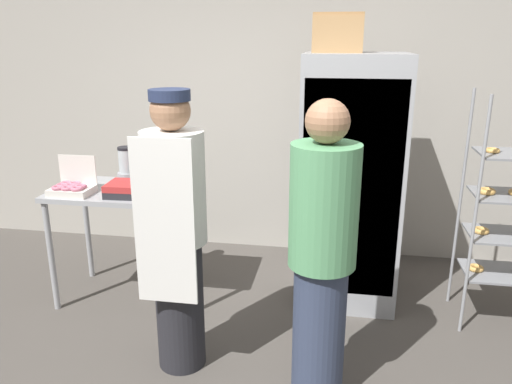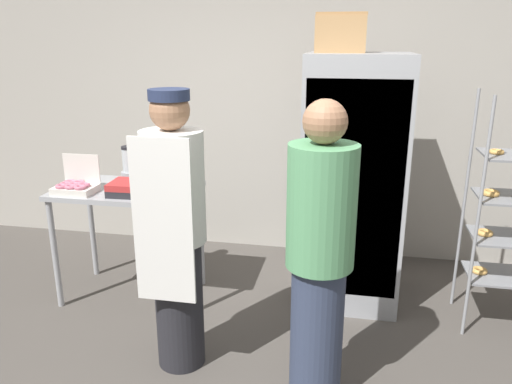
{
  "view_description": "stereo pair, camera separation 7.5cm",
  "coord_description": "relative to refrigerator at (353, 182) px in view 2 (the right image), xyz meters",
  "views": [
    {
      "loc": [
        0.52,
        -2.07,
        1.93
      ],
      "look_at": [
        0.04,
        0.75,
        1.05
      ],
      "focal_mm": 35.0,
      "sensor_mm": 36.0,
      "label": 1
    },
    {
      "loc": [
        0.59,
        -2.06,
        1.93
      ],
      "look_at": [
        0.04,
        0.75,
        1.05
      ],
      "focal_mm": 35.0,
      "sensor_mm": 36.0,
      "label": 2
    }
  ],
  "objects": [
    {
      "name": "cardboard_storage_box",
      "position": [
        -0.14,
        0.04,
        1.05
      ],
      "size": [
        0.34,
        0.31,
        0.26
      ],
      "color": "#A87F51",
      "rests_on": "refrigerator"
    },
    {
      "name": "blender_pitcher",
      "position": [
        -1.68,
        -0.14,
        0.08
      ],
      "size": [
        0.15,
        0.15,
        0.28
      ],
      "color": "#99999E",
      "rests_on": "prep_counter"
    },
    {
      "name": "person_baker",
      "position": [
        -0.99,
        -1.06,
        -0.05
      ],
      "size": [
        0.36,
        0.37,
        1.68
      ],
      "color": "#232328",
      "rests_on": "ground_plane"
    },
    {
      "name": "person_customer",
      "position": [
        -0.15,
        -1.21,
        -0.07
      ],
      "size": [
        0.35,
        0.35,
        1.66
      ],
      "color": "#333D56",
      "rests_on": "ground_plane"
    },
    {
      "name": "donut_box",
      "position": [
        -1.95,
        -0.49,
        0.0
      ],
      "size": [
        0.29,
        0.22,
        0.26
      ],
      "color": "silver",
      "rests_on": "prep_counter"
    },
    {
      "name": "binder_stack",
      "position": [
        -1.55,
        -0.45,
        0.0
      ],
      "size": [
        0.28,
        0.26,
        0.09
      ],
      "color": "#232328",
      "rests_on": "prep_counter"
    },
    {
      "name": "prep_counter",
      "position": [
        -1.64,
        -0.31,
        -0.16
      ],
      "size": [
        1.03,
        0.62,
        0.87
      ],
      "color": "#9EA0A5",
      "rests_on": "ground_plane"
    },
    {
      "name": "back_wall",
      "position": [
        -0.61,
        0.89,
        0.5
      ],
      "size": [
        6.4,
        0.12,
        2.84
      ],
      "primitive_type": "cube",
      "color": "#ADA89E",
      "rests_on": "ground_plane"
    },
    {
      "name": "refrigerator",
      "position": [
        0.0,
        0.0,
        0.0
      ],
      "size": [
        0.72,
        0.73,
        1.84
      ],
      "color": "#9EA0A5",
      "rests_on": "ground_plane"
    }
  ]
}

